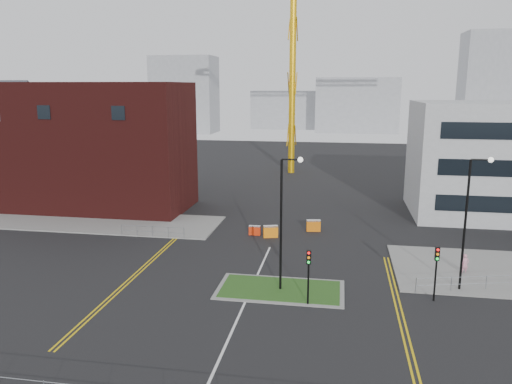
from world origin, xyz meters
TOP-DOWN VIEW (x-y plane):
  - ground at (0.00, 0.00)m, footprint 200.00×200.00m
  - pavement_left at (-20.00, 22.00)m, footprint 28.00×8.00m
  - island_kerb at (2.00, 8.00)m, footprint 8.60×4.60m
  - grass_island at (2.00, 8.00)m, footprint 8.00×4.00m
  - brick_building at (-22.97, 28.00)m, footprint 24.20×10.07m
  - streetlamp_island at (2.22, 8.00)m, footprint 1.46×0.36m
  - streetlamp_right_near at (14.22, 10.00)m, footprint 1.46×0.36m
  - traffic_light_island at (4.00, 5.98)m, footprint 0.28×0.33m
  - traffic_light_right at (12.00, 7.98)m, footprint 0.28×0.33m
  - railing_left at (-11.00, 18.00)m, footprint 6.05×0.05m
  - centre_line at (0.00, 2.00)m, footprint 0.15×30.00m
  - yellow_left_a at (-9.00, 10.00)m, footprint 0.12×24.00m
  - yellow_left_b at (-8.70, 10.00)m, footprint 0.12×24.00m
  - yellow_right_a at (9.50, 6.00)m, footprint 0.12×20.00m
  - yellow_right_b at (9.80, 6.00)m, footprint 0.12×20.00m
  - skyline_a at (-40.00, 120.00)m, footprint 18.00×12.00m
  - skyline_b at (10.00, 130.00)m, footprint 24.00×12.00m
  - skyline_c at (45.00, 125.00)m, footprint 14.00×12.00m
  - skyline_d at (-8.00, 140.00)m, footprint 30.00×12.00m
  - pedestrian at (15.04, 13.23)m, footprint 0.66×0.54m
  - barrier_left at (-1.91, 20.36)m, footprint 1.07×0.36m
  - barrier_mid at (-0.35, 19.88)m, footprint 1.39×0.78m
  - barrier_right at (3.42, 22.53)m, footprint 1.37×0.65m

SIDE VIEW (x-z plane):
  - ground at x=0.00m, z-range 0.00..0.00m
  - centre_line at x=0.00m, z-range 0.00..0.01m
  - yellow_left_a at x=-9.00m, z-range 0.00..0.01m
  - yellow_left_b at x=-8.70m, z-range 0.00..0.01m
  - yellow_right_a at x=9.50m, z-range 0.00..0.01m
  - yellow_right_b at x=9.80m, z-range 0.00..0.01m
  - island_kerb at x=2.00m, z-range 0.00..0.08m
  - pavement_left at x=-20.00m, z-range 0.00..0.12m
  - grass_island at x=2.00m, z-range 0.00..0.12m
  - barrier_left at x=-1.91m, z-range 0.04..0.93m
  - barrier_right at x=3.42m, z-range 0.05..1.16m
  - barrier_mid at x=-0.35m, z-range 0.05..1.16m
  - railing_left at x=-11.00m, z-range 0.19..1.29m
  - pedestrian at x=15.04m, z-range 0.00..1.55m
  - traffic_light_island at x=4.00m, z-range 0.74..4.39m
  - traffic_light_right at x=12.00m, z-range 0.74..4.39m
  - streetlamp_island at x=2.22m, z-range 0.82..10.00m
  - streetlamp_right_near at x=14.22m, z-range 0.82..10.00m
  - skyline_d at x=-8.00m, z-range 0.00..12.00m
  - brick_building at x=-22.97m, z-range -0.27..13.97m
  - skyline_b at x=10.00m, z-range 0.00..16.00m
  - skyline_a at x=-40.00m, z-range 0.00..22.00m
  - skyline_c at x=45.00m, z-range 0.00..28.00m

